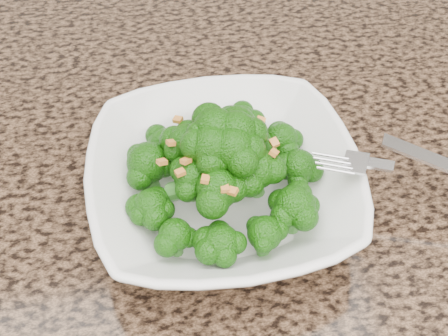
{
  "coord_description": "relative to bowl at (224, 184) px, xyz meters",
  "views": [
    {
      "loc": [
        0.08,
        -0.08,
        1.31
      ],
      "look_at": [
        0.13,
        0.24,
        0.95
      ],
      "focal_mm": 45.0,
      "sensor_mm": 36.0,
      "label": 1
    }
  ],
  "objects": [
    {
      "name": "granite_counter",
      "position": [
        -0.13,
        0.06,
        -0.04
      ],
      "size": [
        1.64,
        1.04,
        0.03
      ],
      "primitive_type": "cube",
      "color": "brown",
      "rests_on": "cabinet"
    },
    {
      "name": "bowl",
      "position": [
        0.0,
        0.0,
        0.0
      ],
      "size": [
        0.24,
        0.24,
        0.06
      ],
      "primitive_type": "imported",
      "rotation": [
        0.0,
        0.0,
        0.02
      ],
      "color": "white",
      "rests_on": "granite_counter"
    },
    {
      "name": "broccoli_pile",
      "position": [
        0.0,
        0.0,
        0.06
      ],
      "size": [
        0.21,
        0.21,
        0.06
      ],
      "primitive_type": null,
      "color": "#18590A",
      "rests_on": "bowl"
    },
    {
      "name": "garlic_topping",
      "position": [
        0.0,
        0.0,
        0.1
      ],
      "size": [
        0.12,
        0.12,
        0.01
      ],
      "primitive_type": null,
      "color": "orange",
      "rests_on": "broccoli_pile"
    },
    {
      "name": "fork",
      "position": [
        0.13,
        -0.03,
        0.04
      ],
      "size": [
        0.19,
        0.12,
        0.01
      ],
      "primitive_type": null,
      "rotation": [
        0.0,
        0.0,
        -0.48
      ],
      "color": "silver",
      "rests_on": "bowl"
    }
  ]
}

